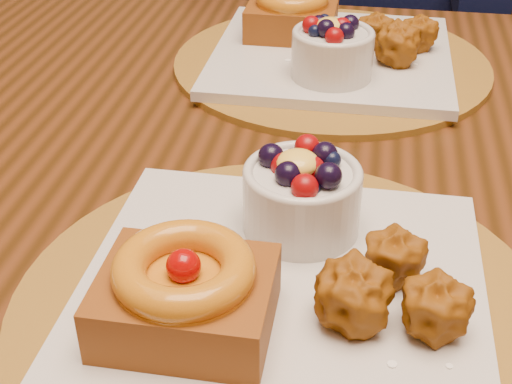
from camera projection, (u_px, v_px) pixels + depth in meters
dining_table at (309, 221)px, 0.73m from camera, size 1.60×0.90×0.76m
place_setting_near at (278, 278)px, 0.49m from camera, size 0.38×0.38×0.09m
place_setting_far at (329, 48)px, 0.85m from camera, size 0.38×0.38×0.09m
chair_far at (406, 73)px, 1.45m from camera, size 0.52×0.52×0.92m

